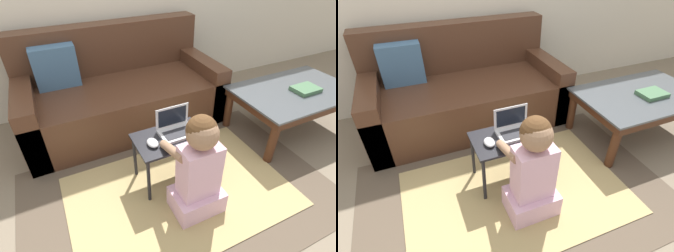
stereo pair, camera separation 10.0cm
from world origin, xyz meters
TOP-DOWN VIEW (x-y plane):
  - ground_plane at (0.00, 0.00)m, footprint 16.00×16.00m
  - area_rug at (-0.01, -0.13)m, footprint 2.17×1.41m
  - couch at (-0.08, 0.98)m, footprint 1.79×0.88m
  - coffee_table at (1.27, 0.14)m, footprint 1.07×0.68m
  - laptop_desk at (-0.01, 0.04)m, footprint 0.50×0.32m
  - laptop at (0.05, 0.07)m, footprint 0.25×0.17m
  - computer_mouse at (-0.16, 0.02)m, footprint 0.07×0.10m
  - person_seated at (0.02, -0.28)m, footprint 0.33×0.40m
  - book_on_table at (1.32, 0.08)m, footprint 0.23×0.17m

SIDE VIEW (x-z plane):
  - ground_plane at x=0.00m, z-range 0.00..0.00m
  - area_rug at x=-0.01m, z-range 0.00..0.01m
  - couch at x=-0.08m, z-range -0.14..0.74m
  - laptop_desk at x=-0.01m, z-range 0.14..0.53m
  - coffee_table at x=1.27m, z-range 0.15..0.57m
  - person_seated at x=0.02m, z-range -0.01..0.73m
  - computer_mouse at x=-0.16m, z-range 0.39..0.43m
  - laptop at x=0.05m, z-range 0.33..0.52m
  - book_on_table at x=1.32m, z-range 0.42..0.46m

